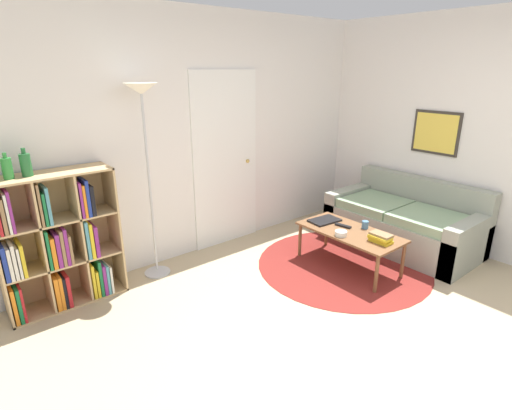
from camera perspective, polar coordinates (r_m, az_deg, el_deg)
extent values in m
plane|color=tan|center=(3.30, 18.20, -19.68)|extent=(14.00, 14.00, 0.00)
cube|color=silver|center=(4.43, -7.78, 9.64)|extent=(7.53, 0.05, 2.60)
cube|color=white|center=(4.61, -4.36, 6.29)|extent=(0.87, 0.02, 1.99)
sphere|color=tan|center=(4.78, -1.20, 6.30)|extent=(0.04, 0.04, 0.04)
cube|color=silver|center=(5.26, 22.35, 9.87)|extent=(0.05, 5.44, 2.60)
cube|color=#332D28|center=(5.13, 24.31, 9.39)|extent=(0.02, 0.55, 0.49)
cube|color=yellow|center=(5.12, 24.25, 9.38)|extent=(0.01, 0.49, 0.43)
cylinder|color=maroon|center=(4.44, 12.32, -8.31)|extent=(1.82, 1.82, 0.01)
cube|color=tan|center=(3.96, -19.61, -3.01)|extent=(0.02, 0.34, 1.20)
cube|color=tan|center=(3.68, -27.55, 3.92)|extent=(0.97, 0.34, 0.02)
cube|color=tan|center=(4.11, -24.99, -12.16)|extent=(0.97, 0.34, 0.02)
cube|color=tan|center=(4.00, -26.78, -3.81)|extent=(0.97, 0.02, 1.20)
cube|color=tan|center=(3.83, -28.45, -5.08)|extent=(0.02, 0.32, 1.16)
cube|color=tan|center=(3.88, -24.01, -4.06)|extent=(0.02, 0.32, 1.16)
cube|color=tan|center=(3.93, -25.80, -7.17)|extent=(0.93, 0.32, 0.02)
cube|color=tan|center=(3.78, -26.64, -1.87)|extent=(0.93, 0.32, 0.02)
cube|color=orange|center=(3.91, -31.39, -12.02)|extent=(0.03, 0.19, 0.32)
cube|color=#196B38|center=(3.95, -30.98, -11.69)|extent=(0.03, 0.27, 0.31)
cube|color=#B21E23|center=(3.93, -30.55, -11.74)|extent=(0.02, 0.22, 0.31)
cube|color=orange|center=(3.97, -26.80, -10.88)|extent=(0.03, 0.23, 0.31)
cube|color=orange|center=(3.97, -26.31, -10.79)|extent=(0.03, 0.22, 0.31)
cube|color=black|center=(3.97, -25.86, -10.88)|extent=(0.02, 0.20, 0.29)
cube|color=#B21E23|center=(4.00, -25.57, -10.51)|extent=(0.03, 0.27, 0.30)
cube|color=gold|center=(4.02, -22.55, -9.70)|extent=(0.03, 0.22, 0.33)
cube|color=gold|center=(4.05, -22.12, -9.93)|extent=(0.02, 0.25, 0.26)
cube|color=#196B38|center=(4.03, -21.71, -9.33)|extent=(0.03, 0.23, 0.35)
cube|color=#7F287A|center=(4.06, -21.29, -9.47)|extent=(0.03, 0.25, 0.29)
cube|color=teal|center=(4.05, -20.76, -9.56)|extent=(0.02, 0.21, 0.28)
cube|color=silver|center=(4.08, -20.47, -9.44)|extent=(0.02, 0.26, 0.26)
cube|color=navy|center=(3.75, -32.37, -6.91)|extent=(0.03, 0.19, 0.29)
cube|color=silver|center=(3.77, -31.88, -6.89)|extent=(0.03, 0.21, 0.27)
cube|color=silver|center=(3.77, -31.44, -6.63)|extent=(0.03, 0.22, 0.29)
cube|color=silver|center=(3.79, -30.98, -6.68)|extent=(0.02, 0.25, 0.26)
cube|color=gold|center=(3.78, -30.56, -6.48)|extent=(0.03, 0.23, 0.28)
cube|color=#196B38|center=(3.80, -27.84, -5.38)|extent=(0.02, 0.24, 0.34)
cube|color=orange|center=(3.81, -27.27, -5.74)|extent=(0.03, 0.24, 0.27)
cube|color=#7F287A|center=(3.80, -26.66, -5.55)|extent=(0.03, 0.20, 0.30)
cube|color=olive|center=(3.80, -26.18, -5.28)|extent=(0.03, 0.21, 0.32)
cube|color=#7F287A|center=(3.83, -25.83, -5.00)|extent=(0.03, 0.25, 0.33)
cube|color=olive|center=(3.84, -25.34, -5.38)|extent=(0.02, 0.24, 0.26)
cube|color=teal|center=(3.84, -23.28, -4.38)|extent=(0.03, 0.21, 0.35)
cube|color=gold|center=(3.86, -22.83, -4.39)|extent=(0.03, 0.23, 0.32)
cube|color=#7F287A|center=(3.88, -22.26, -4.50)|extent=(0.03, 0.23, 0.29)
cube|color=olive|center=(3.65, -32.63, -1.11)|extent=(0.03, 0.25, 0.28)
cube|color=silver|center=(3.65, -32.22, -0.75)|extent=(0.02, 0.26, 0.32)
cube|color=#7F287A|center=(3.65, -31.89, -0.55)|extent=(0.02, 0.25, 0.33)
cube|color=olive|center=(3.67, -28.80, 0.21)|extent=(0.02, 0.25, 0.35)
cube|color=#196B38|center=(3.66, -28.20, -0.35)|extent=(0.02, 0.20, 0.27)
cube|color=teal|center=(3.67, -27.81, 0.08)|extent=(0.03, 0.21, 0.32)
cube|color=#7F287A|center=(3.72, -24.07, 0.85)|extent=(0.02, 0.22, 0.31)
cube|color=orange|center=(3.73, -23.68, 0.75)|extent=(0.02, 0.22, 0.28)
cube|color=navy|center=(3.72, -23.24, 1.07)|extent=(0.03, 0.20, 0.32)
cube|color=black|center=(3.77, -22.85, 0.91)|extent=(0.03, 0.27, 0.27)
cylinder|color=#B7B7BC|center=(4.31, -13.89, -9.29)|extent=(0.26, 0.26, 0.01)
cylinder|color=#B7B7BC|center=(3.96, -14.96, 2.71)|extent=(0.02, 0.02, 1.79)
cone|color=white|center=(3.82, -16.13, 15.67)|extent=(0.30, 0.30, 0.10)
cube|color=gray|center=(5.02, 20.06, -3.30)|extent=(0.88, 1.67, 0.40)
cube|color=gray|center=(5.26, 22.34, -0.44)|extent=(0.16, 1.67, 0.77)
cube|color=gray|center=(4.70, 27.98, -5.05)|extent=(0.88, 0.16, 0.54)
cube|color=gray|center=(5.38, 13.35, -0.34)|extent=(0.88, 0.16, 0.54)
cube|color=#88A57F|center=(4.72, 23.36, -1.87)|extent=(0.68, 0.65, 0.10)
cube|color=#88A57F|center=(5.04, 16.67, 0.19)|extent=(0.68, 0.65, 0.10)
cube|color=brown|center=(4.27, 13.29, -3.75)|extent=(0.53, 1.08, 0.02)
cylinder|color=brown|center=(3.93, 16.83, -9.43)|extent=(0.04, 0.04, 0.38)
cylinder|color=brown|center=(4.49, 6.30, -5.00)|extent=(0.04, 0.04, 0.38)
cylinder|color=brown|center=(4.28, 20.25, -7.42)|extent=(0.04, 0.04, 0.38)
cylinder|color=brown|center=(4.79, 10.05, -3.57)|extent=(0.04, 0.04, 0.38)
cube|color=black|center=(4.46, 9.76, -2.19)|extent=(0.35, 0.25, 0.02)
cylinder|color=silver|center=(4.11, 12.04, -3.99)|extent=(0.12, 0.12, 0.05)
cube|color=gold|center=(4.07, 17.40, -4.93)|extent=(0.13, 0.21, 0.03)
cube|color=gold|center=(4.07, 17.27, -4.56)|extent=(0.13, 0.21, 0.02)
cube|color=gold|center=(4.04, 17.33, -4.40)|extent=(0.13, 0.21, 0.02)
cube|color=olive|center=(4.05, 17.47, -4.04)|extent=(0.13, 0.21, 0.02)
cylinder|color=teal|center=(4.35, 15.32, -2.74)|extent=(0.07, 0.07, 0.08)
cube|color=black|center=(4.35, 12.33, -2.92)|extent=(0.08, 0.18, 0.02)
cylinder|color=#2D8438|center=(3.61, -32.00, 4.44)|extent=(0.08, 0.08, 0.16)
cylinder|color=#2D8438|center=(3.59, -32.29, 6.01)|extent=(0.03, 0.03, 0.04)
cylinder|color=#236633|center=(3.63, -30.02, 4.97)|extent=(0.08, 0.08, 0.18)
cylinder|color=#236633|center=(3.61, -30.31, 6.69)|extent=(0.03, 0.03, 0.04)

